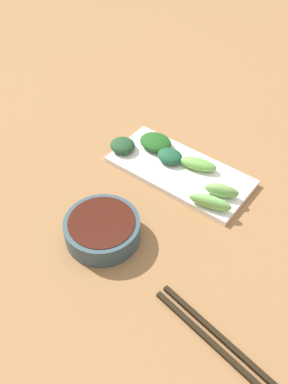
{
  "coord_description": "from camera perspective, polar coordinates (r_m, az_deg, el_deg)",
  "views": [
    {
      "loc": [
        -0.47,
        -0.36,
        0.63
      ],
      "look_at": [
        -0.03,
        -0.02,
        0.05
      ],
      "focal_mm": 40.16,
      "sensor_mm": 36.0,
      "label": 1
    }
  ],
  "objects": [
    {
      "name": "broccoli_stalk_5",
      "position": [
        0.81,
        8.76,
        -1.32
      ],
      "size": [
        0.04,
        0.09,
        0.03
      ],
      "primitive_type": "ellipsoid",
      "rotation": [
        0.0,
        0.0,
        0.25
      ],
      "color": "#75BC5B",
      "rests_on": "serving_plate"
    },
    {
      "name": "chopsticks",
      "position": [
        0.68,
        9.6,
        -18.86
      ],
      "size": [
        0.06,
        0.23,
        0.01
      ],
      "rotation": [
        0.0,
        0.0,
        -0.16
      ],
      "color": "black",
      "rests_on": "tabletop"
    },
    {
      "name": "broccoli_stalk_1",
      "position": [
        0.83,
        10.27,
        0.2
      ],
      "size": [
        0.04,
        0.07,
        0.03
      ],
      "primitive_type": "ellipsoid",
      "rotation": [
        0.0,
        0.0,
        0.34
      ],
      "color": "#72A753",
      "rests_on": "serving_plate"
    },
    {
      "name": "tabletop",
      "position": [
        0.86,
        0.3,
        -0.21
      ],
      "size": [
        2.1,
        2.1,
        0.02
      ],
      "primitive_type": "cube",
      "color": "olive",
      "rests_on": "ground"
    },
    {
      "name": "broccoli_stalk_0",
      "position": [
        0.88,
        7.19,
        3.69
      ],
      "size": [
        0.05,
        0.08,
        0.02
      ],
      "primitive_type": "ellipsoid",
      "rotation": [
        0.0,
        0.0,
        0.28
      ],
      "color": "#6AAD4A",
      "rests_on": "serving_plate"
    },
    {
      "name": "broccoli_leafy_2",
      "position": [
        0.89,
        3.46,
        4.77
      ],
      "size": [
        0.05,
        0.05,
        0.02
      ],
      "primitive_type": "ellipsoid",
      "rotation": [
        0.0,
        0.0,
        -0.0
      ],
      "color": "#1B5133",
      "rests_on": "serving_plate"
    },
    {
      "name": "broccoli_leafy_4",
      "position": [
        0.92,
        -2.86,
        6.2
      ],
      "size": [
        0.06,
        0.06,
        0.02
      ],
      "primitive_type": "ellipsoid",
      "rotation": [
        0.0,
        0.0,
        -0.15
      ],
      "color": "#1F4627",
      "rests_on": "serving_plate"
    },
    {
      "name": "sauce_bowl",
      "position": [
        0.76,
        -5.57,
        -4.84
      ],
      "size": [
        0.13,
        0.13,
        0.04
      ],
      "color": "#354C56",
      "rests_on": "tabletop"
    },
    {
      "name": "broccoli_leafy_3",
      "position": [
        0.93,
        1.56,
        6.63
      ],
      "size": [
        0.06,
        0.07,
        0.02
      ],
      "primitive_type": "ellipsoid",
      "rotation": [
        0.0,
        0.0,
        0.01
      ],
      "color": "#1D551C",
      "rests_on": "serving_plate"
    },
    {
      "name": "serving_plate",
      "position": [
        0.89,
        4.77,
        2.8
      ],
      "size": [
        0.14,
        0.29,
        0.01
      ],
      "primitive_type": "cube",
      "color": "white",
      "rests_on": "tabletop"
    }
  ]
}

